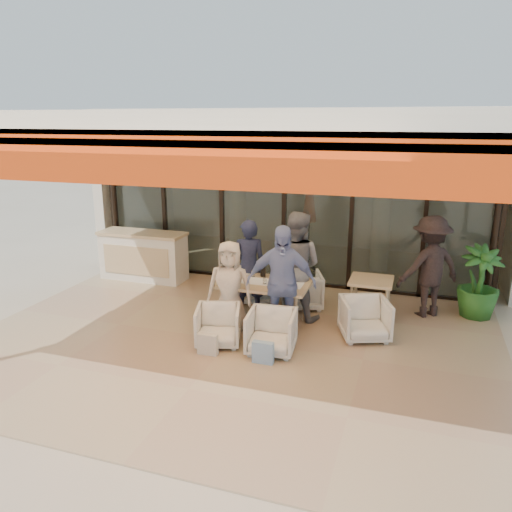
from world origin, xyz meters
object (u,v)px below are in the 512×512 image
(chair_far_right, at_px, (302,289))
(diner_cream, at_px, (230,288))
(host_counter, at_px, (143,256))
(side_chair, at_px, (365,317))
(side_table, at_px, (371,285))
(standing_woman, at_px, (430,267))
(chair_far_left, at_px, (257,285))
(dining_table, at_px, (263,285))
(diner_navy, at_px, (248,267))
(chair_near_right, at_px, (271,330))
(diner_grey, at_px, (296,266))
(diner_periwinkle, at_px, (281,283))
(potted_palm, at_px, (479,283))
(chair_near_left, at_px, (218,324))

(chair_far_right, xyz_separation_m, diner_cream, (-0.84, -1.40, 0.39))
(host_counter, bearing_deg, side_chair, -17.63)
(side_table, xyz_separation_m, standing_woman, (0.91, 0.55, 0.25))
(host_counter, bearing_deg, chair_far_left, -11.10)
(dining_table, height_order, diner_navy, diner_navy)
(dining_table, distance_m, diner_cream, 0.62)
(side_chair, distance_m, standing_woman, 1.67)
(chair_far_right, relative_size, chair_near_right, 1.03)
(host_counter, bearing_deg, diner_grey, -16.20)
(chair_near_right, bearing_deg, chair_far_right, 84.10)
(dining_table, bearing_deg, chair_far_right, 65.73)
(dining_table, xyz_separation_m, chair_far_right, (0.43, 0.94, -0.32))
(diner_cream, xyz_separation_m, side_chair, (2.08, 0.41, -0.39))
(diner_periwinkle, height_order, standing_woman, diner_periwinkle)
(diner_cream, bearing_deg, potted_palm, 18.83)
(diner_grey, height_order, standing_woman, diner_grey)
(host_counter, height_order, side_table, host_counter)
(side_table, distance_m, standing_woman, 1.09)
(diner_cream, distance_m, potted_palm, 4.26)
(chair_near_left, height_order, diner_navy, diner_navy)
(chair_far_left, relative_size, side_chair, 0.97)
(diner_grey, bearing_deg, dining_table, 51.07)
(chair_far_left, xyz_separation_m, standing_woman, (2.99, 0.31, 0.54))
(diner_grey, bearing_deg, chair_far_left, -25.89)
(chair_near_right, relative_size, side_table, 0.94)
(diner_navy, xyz_separation_m, side_table, (2.08, 0.26, -0.20))
(host_counter, distance_m, chair_near_right, 4.31)
(chair_far_left, distance_m, diner_navy, 0.70)
(dining_table, xyz_separation_m, standing_woman, (2.57, 1.25, 0.20))
(side_chair, height_order, standing_woman, standing_woman)
(host_counter, distance_m, chair_near_left, 3.65)
(chair_near_left, height_order, standing_woman, standing_woman)
(diner_navy, relative_size, side_table, 2.25)
(diner_grey, distance_m, diner_cream, 1.24)
(side_table, bearing_deg, diner_cream, -150.87)
(chair_far_left, xyz_separation_m, potted_palm, (3.81, 0.50, 0.28))
(chair_far_right, height_order, diner_cream, diner_cream)
(diner_grey, height_order, potted_palm, diner_grey)
(side_table, xyz_separation_m, potted_palm, (1.73, 0.74, -0.00))
(diner_grey, bearing_deg, chair_near_right, 94.87)
(host_counter, xyz_separation_m, dining_table, (3.13, -1.48, 0.16))
(host_counter, xyz_separation_m, diner_cream, (2.71, -1.93, 0.22))
(chair_far_right, distance_m, diner_navy, 1.09)
(chair_near_right, relative_size, diner_periwinkle, 0.39)
(chair_near_right, bearing_deg, diner_grey, 84.10)
(chair_near_left, distance_m, side_chair, 2.27)
(side_chair, bearing_deg, diner_grey, 137.37)
(dining_table, height_order, side_table, dining_table)
(dining_table, distance_m, chair_far_right, 1.08)
(standing_woman, bearing_deg, dining_table, -8.09)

